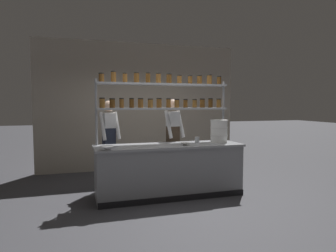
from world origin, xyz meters
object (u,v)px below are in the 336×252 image
(prep_bowl_near_left, at_px, (185,144))
(prep_bowl_center_front, at_px, (107,148))
(chef_left, at_px, (109,138))
(serving_cup_front, at_px, (197,140))
(container_stack, at_px, (219,131))
(spice_shelf_unit, at_px, (163,98))
(chef_center, at_px, (173,136))

(prep_bowl_near_left, bearing_deg, prep_bowl_center_front, -174.09)
(chef_left, height_order, serving_cup_front, chef_left)
(chef_left, bearing_deg, prep_bowl_near_left, -54.95)
(container_stack, bearing_deg, prep_bowl_center_front, -171.33)
(spice_shelf_unit, bearing_deg, serving_cup_front, -16.39)
(prep_bowl_center_front, relative_size, serving_cup_front, 2.21)
(chef_center, distance_m, prep_bowl_near_left, 0.80)
(chef_center, relative_size, prep_bowl_near_left, 10.00)
(spice_shelf_unit, bearing_deg, prep_bowl_center_front, -150.20)
(prep_bowl_near_left, xyz_separation_m, prep_bowl_center_front, (-1.36, -0.14, 0.01))
(chef_center, bearing_deg, chef_left, 154.87)
(spice_shelf_unit, height_order, serving_cup_front, spice_shelf_unit)
(chef_left, relative_size, prep_bowl_center_front, 7.58)
(chef_left, bearing_deg, spice_shelf_unit, -42.80)
(chef_left, distance_m, container_stack, 2.12)
(spice_shelf_unit, bearing_deg, chef_left, 152.43)
(spice_shelf_unit, height_order, container_stack, spice_shelf_unit)
(prep_bowl_center_front, distance_m, serving_cup_front, 1.78)
(chef_left, height_order, container_stack, chef_left)
(spice_shelf_unit, xyz_separation_m, serving_cup_front, (0.61, -0.18, -0.78))
(chef_left, distance_m, prep_bowl_near_left, 1.56)
(serving_cup_front, bearing_deg, prep_bowl_near_left, -138.69)
(spice_shelf_unit, distance_m, serving_cup_front, 1.00)
(spice_shelf_unit, xyz_separation_m, prep_bowl_near_left, (0.24, -0.50, -0.81))
(spice_shelf_unit, relative_size, container_stack, 5.92)
(chef_center, bearing_deg, prep_bowl_near_left, -108.99)
(chef_left, relative_size, chef_center, 0.98)
(container_stack, relative_size, serving_cup_front, 4.16)
(spice_shelf_unit, relative_size, chef_center, 1.45)
(container_stack, bearing_deg, serving_cup_front, 160.17)
(prep_bowl_center_front, bearing_deg, prep_bowl_near_left, 5.91)
(chef_left, xyz_separation_m, container_stack, (1.95, -0.82, 0.15))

